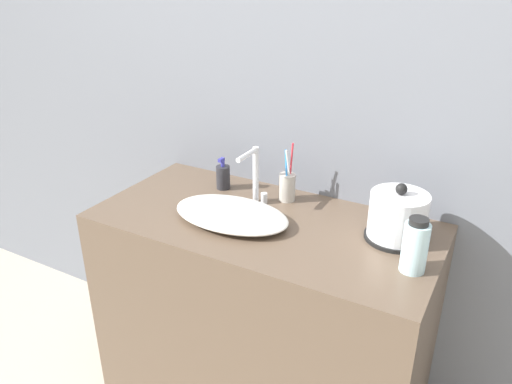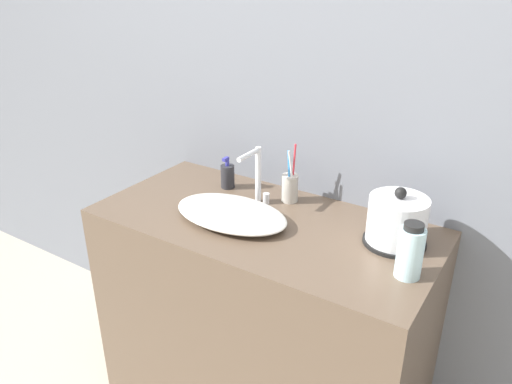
{
  "view_description": "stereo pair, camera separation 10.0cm",
  "coord_description": "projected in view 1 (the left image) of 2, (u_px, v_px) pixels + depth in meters",
  "views": [
    {
      "loc": [
        0.71,
        -1.05,
        1.68
      ],
      "look_at": [
        -0.03,
        0.29,
        0.97
      ],
      "focal_mm": 35.0,
      "sensor_mm": 36.0,
      "label": 1
    },
    {
      "loc": [
        0.8,
        -0.99,
        1.68
      ],
      "look_at": [
        -0.03,
        0.29,
        0.97
      ],
      "focal_mm": 35.0,
      "sensor_mm": 36.0,
      "label": 2
    }
  ],
  "objects": [
    {
      "name": "vanity_counter",
      "position": [
        263.0,
        322.0,
        1.89
      ],
      "size": [
        1.18,
        0.57,
        0.87
      ],
      "color": "brown",
      "rests_on": "ground_plane"
    },
    {
      "name": "shampoo_bottle",
      "position": [
        415.0,
        246.0,
        1.4
      ],
      "size": [
        0.07,
        0.07,
        0.17
      ],
      "color": "silver",
      "rests_on": "vanity_counter"
    },
    {
      "name": "lotion_bottle",
      "position": [
        223.0,
        177.0,
        1.93
      ],
      "size": [
        0.05,
        0.05,
        0.13
      ],
      "color": "#28282D",
      "rests_on": "vanity_counter"
    },
    {
      "name": "wall_back",
      "position": [
        305.0,
        79.0,
        1.77
      ],
      "size": [
        6.0,
        0.04,
        2.6
      ],
      "color": "slate",
      "rests_on": "ground_plane"
    },
    {
      "name": "electric_kettle",
      "position": [
        397.0,
        218.0,
        1.56
      ],
      "size": [
        0.2,
        0.2,
        0.19
      ],
      "color": "black",
      "rests_on": "vanity_counter"
    },
    {
      "name": "sink_basin",
      "position": [
        231.0,
        214.0,
        1.7
      ],
      "size": [
        0.42,
        0.26,
        0.05
      ],
      "color": "silver",
      "rests_on": "vanity_counter"
    },
    {
      "name": "toothbrush_cup",
      "position": [
        288.0,
        186.0,
        1.83
      ],
      "size": [
        0.06,
        0.06,
        0.22
      ],
      "color": "#B7B2A8",
      "rests_on": "vanity_counter"
    },
    {
      "name": "faucet",
      "position": [
        255.0,
        173.0,
        1.78
      ],
      "size": [
        0.06,
        0.13,
        0.21
      ],
      "color": "silver",
      "rests_on": "vanity_counter"
    }
  ]
}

